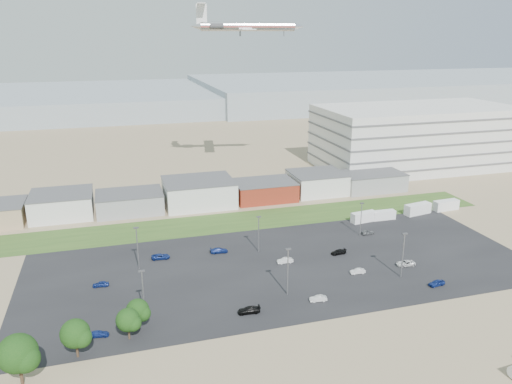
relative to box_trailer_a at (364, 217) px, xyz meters
name	(u,v)px	position (x,y,z in m)	size (l,w,h in m)	color
ground	(291,311)	(-38.02, -41.27, -1.47)	(700.00, 700.00, 0.00)	#856F54
parking_lot	(282,266)	(-33.02, -21.27, -1.47)	(120.00, 50.00, 0.01)	black
grass_strip	(231,222)	(-38.02, 10.73, -1.46)	(160.00, 16.00, 0.02)	#2E4F1D
hills_backdrop	(202,98)	(1.98, 273.73, 3.03)	(700.00, 200.00, 9.00)	gray
building_row	(165,195)	(-55.02, 29.73, 2.53)	(170.00, 20.00, 8.00)	silver
parking_garage	(416,137)	(51.98, 53.73, 11.03)	(80.00, 40.00, 25.00)	silver
box_trailer_a	(364,217)	(0.00, 0.00, 0.00)	(7.86, 2.46, 2.95)	silver
box_trailer_b	(383,215)	(6.61, 0.08, -0.12)	(7.21, 2.25, 2.70)	silver
box_trailer_c	(418,209)	(19.19, 1.30, 0.17)	(8.77, 2.74, 3.29)	silver
box_trailer_d	(446,205)	(29.95, 2.06, 0.09)	(8.36, 2.61, 3.14)	silver
tree_left	(18,357)	(-86.68, -49.74, 3.51)	(6.64, 6.64, 9.96)	black
tree_mid	(75,336)	(-78.55, -44.80, 2.57)	(5.39, 5.39, 8.08)	black
tree_right	(128,322)	(-69.75, -41.88, 1.99)	(4.62, 4.62, 6.93)	black
tree_near	(138,313)	(-67.86, -39.06, 2.01)	(4.65, 4.65, 6.97)	black
lightpole_front_l	(143,294)	(-66.44, -35.11, 3.56)	(1.19, 0.49, 10.07)	slate
lightpole_front_m	(288,272)	(-36.51, -34.55, 3.84)	(1.25, 0.52, 10.62)	slate
lightpole_front_r	(403,255)	(-8.80, -34.37, 3.92)	(1.27, 0.53, 10.79)	slate
lightpole_back_l	(138,248)	(-66.13, -13.25, 3.82)	(1.25, 0.52, 10.59)	slate
lightpole_back_m	(259,234)	(-36.08, -11.77, 3.32)	(1.13, 0.47, 9.58)	slate
lightpole_back_r	(361,219)	(-6.04, -9.29, 3.27)	(1.12, 0.46, 9.49)	slate
airliner	(248,26)	(-19.89, 55.86, 54.36)	(40.92, 27.90, 12.09)	silver
parked_car_0	(406,263)	(-4.54, -29.55, -0.84)	(2.10, 4.55, 1.26)	silver
parked_car_1	(358,271)	(-17.51, -30.00, -0.89)	(1.24, 3.55, 1.17)	silver
parked_car_2	(437,283)	(-3.49, -40.24, -0.82)	(1.55, 3.85, 1.31)	navy
parked_car_3	(249,310)	(-46.40, -39.47, -0.82)	(1.84, 4.54, 1.32)	black
parked_car_5	(101,284)	(-74.83, -19.69, -0.88)	(1.40, 3.49, 1.19)	navy
parked_car_6	(219,250)	(-45.95, -9.58, -0.83)	(1.81, 4.46, 1.29)	navy
parked_car_7	(285,260)	(-31.82, -19.94, -0.83)	(1.37, 3.92, 1.29)	silver
parked_car_8	(368,232)	(-3.65, -9.21, -0.86)	(1.45, 3.60, 1.23)	#595B5E
parked_car_9	(161,256)	(-60.60, -9.04, -0.85)	(2.09, 4.52, 1.26)	navy
parked_car_10	(99,334)	(-75.11, -39.48, -0.93)	(1.52, 3.73, 1.08)	navy
parked_car_12	(339,252)	(-17.08, -18.91, -0.89)	(1.62, 4.00, 1.16)	black
parked_car_13	(318,298)	(-31.30, -39.07, -0.88)	(1.26, 3.62, 1.19)	silver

